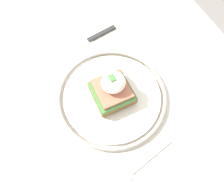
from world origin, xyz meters
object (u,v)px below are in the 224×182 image
object	(u,v)px
plate	(112,96)
fork	(142,164)
sandwich	(112,89)
knife	(89,40)

from	to	relation	value
plate	fork	world-z (taller)	plate
sandwich	knife	world-z (taller)	sandwich
fork	knife	size ratio (longest dim) A/B	0.72
fork	knife	distance (m)	0.35
fork	sandwich	bearing A→B (deg)	-2.97
plate	knife	distance (m)	0.19
knife	plate	bearing A→B (deg)	175.09
plate	sandwich	xyz separation A→B (m)	(-0.00, -0.00, 0.04)
sandwich	fork	xyz separation A→B (m)	(-0.17, 0.01, -0.04)
fork	knife	bearing A→B (deg)	-3.97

